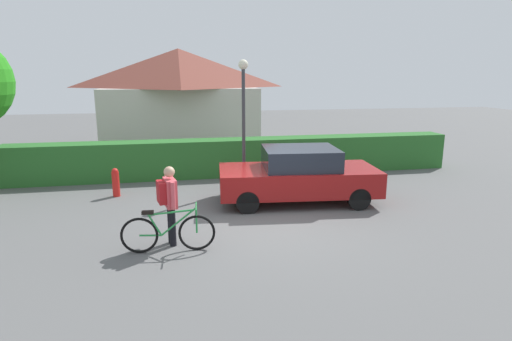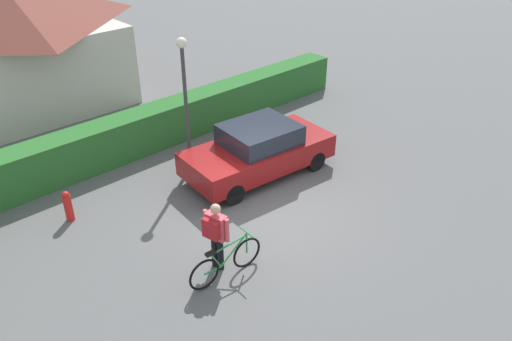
{
  "view_description": "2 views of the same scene",
  "coord_description": "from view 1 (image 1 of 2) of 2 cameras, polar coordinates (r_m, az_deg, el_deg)",
  "views": [
    {
      "loc": [
        -2.14,
        -8.97,
        3.37
      ],
      "look_at": [
        -0.38,
        -0.05,
        1.27
      ],
      "focal_mm": 29.38,
      "sensor_mm": 36.0,
      "label": 1
    },
    {
      "loc": [
        -7.42,
        -7.59,
        7.36
      ],
      "look_at": [
        0.06,
        0.46,
        0.91
      ],
      "focal_mm": 35.95,
      "sensor_mm": 36.0,
      "label": 2
    }
  ],
  "objects": [
    {
      "name": "hedge_row",
      "position": [
        14.27,
        -2.31,
        1.87
      ],
      "size": [
        14.9,
        0.9,
        1.23
      ],
      "primitive_type": "cube",
      "color": "#286427",
      "rests_on": "ground"
    },
    {
      "name": "fire_hydrant",
      "position": [
        12.38,
        -18.55,
        -1.49
      ],
      "size": [
        0.2,
        0.2,
        0.81
      ],
      "color": "red",
      "rests_on": "ground"
    },
    {
      "name": "person_rider",
      "position": [
        8.46,
        -11.79,
        -3.7
      ],
      "size": [
        0.42,
        0.65,
        1.61
      ],
      "color": "black",
      "rests_on": "ground"
    },
    {
      "name": "street_lamp",
      "position": [
        12.15,
        -1.71,
        8.79
      ],
      "size": [
        0.28,
        0.28,
        3.77
      ],
      "color": "#38383D",
      "rests_on": "ground"
    },
    {
      "name": "parked_car_near",
      "position": [
        11.21,
        5.8,
        -0.61
      ],
      "size": [
        4.32,
        2.23,
        1.47
      ],
      "color": "maroon",
      "rests_on": "ground"
    },
    {
      "name": "ground_plane",
      "position": [
        9.82,
        2.14,
        -7.07
      ],
      "size": [
        60.0,
        60.0,
        0.0
      ],
      "primitive_type": "plane",
      "color": "#5A5A5A"
    },
    {
      "name": "bicycle",
      "position": [
        8.32,
        -11.85,
        -8.26
      ],
      "size": [
        1.81,
        0.5,
        0.91
      ],
      "color": "black",
      "rests_on": "ground"
    },
    {
      "name": "house_distant",
      "position": [
        19.76,
        -10.34,
        9.68
      ],
      "size": [
        6.83,
        5.61,
        4.49
      ],
      "color": "beige",
      "rests_on": "ground"
    }
  ]
}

